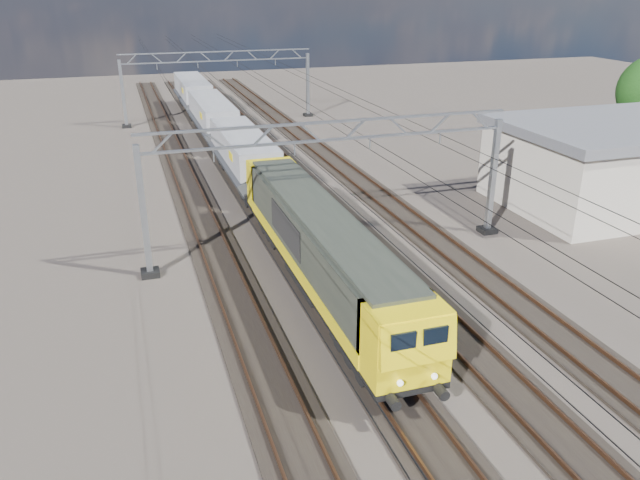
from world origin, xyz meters
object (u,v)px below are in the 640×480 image
object	(u,v)px
locomotive	(319,244)
hopper_wagon_third	(193,92)
catenary_gantry_far	(219,84)
hopper_wagon_lead	(243,153)
hopper_wagon_mid	(213,116)
catenary_gantry_mid	(333,183)

from	to	relation	value
locomotive	hopper_wagon_third	bearing A→B (deg)	90.00
catenary_gantry_far	hopper_wagon_lead	distance (m)	22.47
hopper_wagon_mid	catenary_gantry_mid	bearing A→B (deg)	-85.90
hopper_wagon_mid	locomotive	bearing A→B (deg)	-90.00
catenary_gantry_far	hopper_wagon_lead	size ratio (longest dim) A/B	1.53
catenary_gantry_far	hopper_wagon_lead	xyz separation A→B (m)	(-2.00, -22.32, -1.67)
hopper_wagon_mid	hopper_wagon_third	bearing A→B (deg)	90.00
locomotive	hopper_wagon_third	size ratio (longest dim) A/B	1.62
hopper_wagon_lead	hopper_wagon_mid	world-z (taller)	same
hopper_wagon_lead	locomotive	bearing A→B (deg)	-90.00
catenary_gantry_far	locomotive	distance (m)	40.10
catenary_gantry_far	hopper_wagon_mid	bearing A→B (deg)	-103.83
hopper_wagon_lead	hopper_wagon_third	size ratio (longest dim) A/B	1.00
catenary_gantry_mid	hopper_wagon_lead	xyz separation A→B (m)	(-2.00, 13.68, -1.67)
hopper_wagon_lead	hopper_wagon_third	xyz separation A→B (m)	(0.00, 28.40, 0.00)
hopper_wagon_lead	hopper_wagon_mid	bearing A→B (deg)	90.00
catenary_gantry_far	hopper_wagon_mid	distance (m)	8.53
catenary_gantry_mid	hopper_wagon_lead	bearing A→B (deg)	98.32
catenary_gantry_far	hopper_wagon_third	bearing A→B (deg)	108.22
locomotive	hopper_wagon_lead	bearing A→B (deg)	90.00
catenary_gantry_mid	catenary_gantry_far	bearing A→B (deg)	90.00
locomotive	catenary_gantry_far	bearing A→B (deg)	87.14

